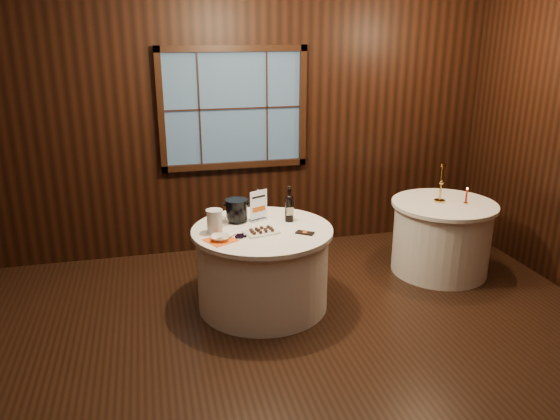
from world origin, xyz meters
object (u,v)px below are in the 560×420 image
object	(u,v)px
ice_bucket	(237,210)
cracker_bowl	(220,238)
main_table	(263,267)
glass_pitcher	(215,221)
sign_stand	(258,210)
red_candle	(466,197)
side_table	(441,237)
chocolate_box	(305,233)
brass_candlestick	(441,188)
chocolate_plate	(262,231)
port_bottle_right	(289,207)
port_bottle_left	(289,206)
grape_bunch	(240,236)

from	to	relation	value
ice_bucket	cracker_bowl	size ratio (longest dim) A/B	1.36
main_table	glass_pitcher	size ratio (longest dim) A/B	6.05
main_table	sign_stand	bearing A→B (deg)	87.69
ice_bucket	red_candle	xyz separation A→B (m)	(2.38, -0.02, -0.05)
cracker_bowl	red_candle	xyz separation A→B (m)	(2.60, 0.42, 0.04)
sign_stand	red_candle	size ratio (longest dim) A/B	1.77
ice_bucket	side_table	bearing A→B (deg)	1.68
glass_pitcher	chocolate_box	bearing A→B (deg)	5.77
brass_candlestick	sign_stand	bearing A→B (deg)	-176.62
brass_candlestick	red_candle	bearing A→B (deg)	-27.07
main_table	sign_stand	distance (m)	0.53
side_table	chocolate_plate	xyz separation A→B (m)	(-2.03, -0.41, 0.40)
sign_stand	brass_candlestick	world-z (taller)	brass_candlestick
chocolate_plate	cracker_bowl	distance (m)	0.39
glass_pitcher	brass_candlestick	distance (m)	2.41
port_bottle_right	chocolate_plate	world-z (taller)	port_bottle_right
main_table	side_table	world-z (taller)	same
port_bottle_left	brass_candlestick	size ratio (longest dim) A/B	0.83
sign_stand	chocolate_plate	distance (m)	0.35
glass_pitcher	chocolate_plate	bearing A→B (deg)	5.49
main_table	glass_pitcher	distance (m)	0.65
main_table	glass_pitcher	world-z (taller)	glass_pitcher
side_table	chocolate_plate	size ratio (longest dim) A/B	3.31
chocolate_plate	sign_stand	bearing A→B (deg)	83.28
sign_stand	chocolate_plate	bearing A→B (deg)	-120.80
sign_stand	ice_bucket	world-z (taller)	sign_stand
ice_bucket	port_bottle_right	bearing A→B (deg)	-11.11
side_table	grape_bunch	bearing A→B (deg)	-167.94
ice_bucket	chocolate_box	distance (m)	0.70
port_bottle_right	chocolate_plate	size ratio (longest dim) A/B	0.99
port_bottle_left	port_bottle_right	xyz separation A→B (m)	(-0.00, 0.01, -0.01)
port_bottle_left	port_bottle_right	world-z (taller)	port_bottle_left
sign_stand	chocolate_box	xyz separation A→B (m)	(0.33, -0.44, -0.10)
port_bottle_left	grape_bunch	xyz separation A→B (m)	(-0.52, -0.31, -0.13)
main_table	ice_bucket	size ratio (longest dim) A/B	5.93
port_bottle_left	ice_bucket	bearing A→B (deg)	168.45
main_table	side_table	distance (m)	2.02
ice_bucket	chocolate_plate	size ratio (longest dim) A/B	0.66
sign_stand	ice_bucket	size ratio (longest dim) A/B	1.41
chocolate_plate	glass_pitcher	distance (m)	0.42
chocolate_box	grape_bunch	distance (m)	0.57
glass_pitcher	brass_candlestick	xyz separation A→B (m)	(2.39, 0.34, 0.04)
sign_stand	port_bottle_left	world-z (taller)	port_bottle_left
cracker_bowl	chocolate_plate	bearing A→B (deg)	12.97
main_table	brass_candlestick	xyz separation A→B (m)	(1.96, 0.34, 0.53)
port_bottle_left	glass_pitcher	world-z (taller)	port_bottle_left
port_bottle_left	side_table	bearing A→B (deg)	5.97
glass_pitcher	red_candle	world-z (taller)	glass_pitcher
grape_bunch	side_table	bearing A→B (deg)	12.06
cracker_bowl	brass_candlestick	xyz separation A→B (m)	(2.37, 0.54, 0.12)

